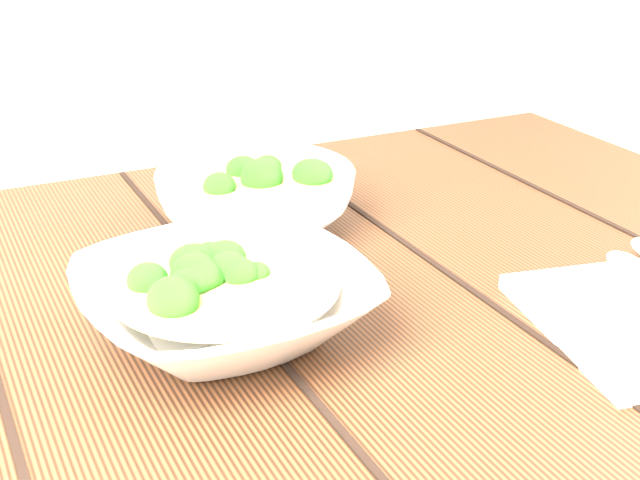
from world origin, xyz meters
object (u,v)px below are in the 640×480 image
Objects in this scene: soup_bowl_front at (225,299)px; trivet at (219,278)px; soup_bowl_back at (256,198)px; table at (266,424)px.

trivet is (0.02, 0.08, -0.02)m from soup_bowl_front.
soup_bowl_back is (0.10, 0.19, 0.00)m from soup_bowl_front.
soup_bowl_back reaches higher than trivet.
trivet is at bearing -125.49° from soup_bowl_back.
soup_bowl_back is (0.06, 0.16, 0.15)m from table.
trivet reaches higher than table.
table is 0.14m from trivet.
soup_bowl_front reaches higher than table.
soup_bowl_front is at bearing -146.04° from table.
soup_bowl_front is 1.15× the size of soup_bowl_back.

